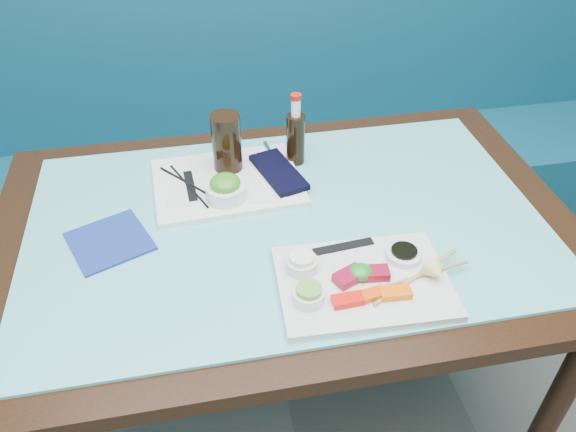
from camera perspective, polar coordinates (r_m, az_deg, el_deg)
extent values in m
cube|color=navy|center=(2.27, -3.77, 1.50)|extent=(3.00, 0.55, 0.45)
cube|color=navy|center=(2.22, -5.11, 14.74)|extent=(3.00, 0.12, 0.95)
cube|color=black|center=(1.36, -0.18, -1.31)|extent=(1.40, 0.90, 0.04)
cylinder|color=black|center=(1.64, 25.53, -16.97)|extent=(0.06, 0.06, 0.71)
cylinder|color=black|center=(1.93, -20.85, -4.88)|extent=(0.06, 0.06, 0.71)
cylinder|color=black|center=(2.04, 15.17, -0.43)|extent=(0.06, 0.06, 0.71)
cube|color=#61BCC3|center=(1.35, -0.18, -0.54)|extent=(1.22, 0.76, 0.01)
cube|color=silver|center=(1.19, 7.64, -6.74)|extent=(0.37, 0.27, 0.02)
cube|color=#FF120A|center=(1.13, 6.08, -8.50)|extent=(0.06, 0.03, 0.02)
cube|color=#FF430A|center=(1.15, 8.43, -7.94)|extent=(0.06, 0.04, 0.01)
cube|color=#FF600A|center=(1.16, 10.88, -7.70)|extent=(0.07, 0.03, 0.02)
cube|color=maroon|center=(1.17, 6.24, -6.14)|extent=(0.07, 0.06, 0.02)
cube|color=maroon|center=(1.19, 8.80, -5.76)|extent=(0.06, 0.04, 0.02)
ellipsoid|color=#1E821E|center=(1.18, 7.36, -5.66)|extent=(0.06, 0.06, 0.03)
cylinder|color=white|center=(1.13, 2.11, -8.13)|extent=(0.07, 0.07, 0.03)
cylinder|color=#6DAC37|center=(1.11, 2.14, -7.47)|extent=(0.07, 0.07, 0.01)
cylinder|color=silver|center=(1.19, 1.41, -4.93)|extent=(0.07, 0.07, 0.03)
cylinder|color=white|center=(1.17, 1.42, -4.24)|extent=(0.07, 0.07, 0.01)
cylinder|color=silver|center=(1.24, 11.67, -3.82)|extent=(0.10, 0.10, 0.02)
cylinder|color=black|center=(1.24, 11.73, -3.47)|extent=(0.06, 0.06, 0.01)
cone|color=#ECDE70|center=(1.20, 14.87, -5.53)|extent=(0.06, 0.05, 0.05)
cube|color=black|center=(1.25, 5.64, -3.10)|extent=(0.14, 0.03, 0.00)
cylinder|color=tan|center=(1.21, 12.92, -5.98)|extent=(0.23, 0.12, 0.01)
cylinder|color=#A7734E|center=(1.21, 13.35, -5.92)|extent=(0.23, 0.05, 0.01)
cube|color=white|center=(1.46, -6.18, 3.43)|extent=(0.39, 0.30, 0.01)
cube|color=silver|center=(1.46, -6.20, 3.68)|extent=(0.32, 0.24, 0.00)
cylinder|color=white|center=(1.39, -6.34, 2.48)|extent=(0.10, 0.10, 0.04)
ellipsoid|color=#36871F|center=(1.37, -6.41, 3.37)|extent=(0.09, 0.09, 0.04)
cylinder|color=black|center=(1.46, -6.25, 7.42)|extent=(0.10, 0.10, 0.16)
cube|color=black|center=(1.47, -0.97, 4.49)|extent=(0.13, 0.21, 0.02)
cylinder|color=silver|center=(1.55, -1.87, 6.59)|extent=(0.02, 0.09, 0.01)
cylinder|color=black|center=(1.45, -10.05, 3.05)|extent=(0.09, 0.20, 0.01)
cylinder|color=black|center=(1.45, -9.74, 3.10)|extent=(0.16, 0.19, 0.01)
cube|color=black|center=(1.45, -9.89, 3.03)|extent=(0.03, 0.13, 0.00)
cylinder|color=black|center=(1.51, 0.77, 7.81)|extent=(0.06, 0.06, 0.14)
cylinder|color=white|center=(1.46, 0.81, 10.97)|extent=(0.03, 0.03, 0.05)
cylinder|color=#B6180B|center=(1.45, 0.82, 12.02)|extent=(0.03, 0.03, 0.01)
cube|color=navy|center=(1.35, -17.66, -2.45)|extent=(0.22, 0.22, 0.01)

